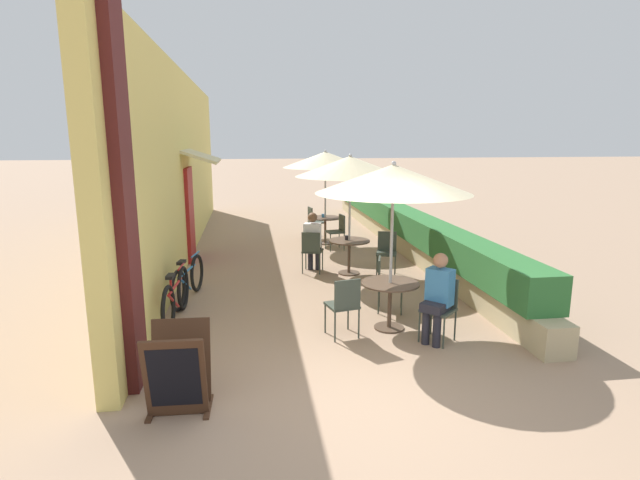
{
  "coord_description": "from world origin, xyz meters",
  "views": [
    {
      "loc": [
        -1.06,
        -4.92,
        2.77
      ],
      "look_at": [
        0.15,
        3.52,
        1.0
      ],
      "focal_mm": 28.0,
      "sensor_mm": 36.0,
      "label": 1
    }
  ],
  "objects_px": {
    "seated_patron_mid_left": "(313,239)",
    "cafe_chair_far_left": "(314,220)",
    "patio_table_near": "(390,294)",
    "cafe_chair_mid_right": "(387,250)",
    "cafe_chair_near_back": "(386,280)",
    "bicycle_second": "(188,280)",
    "seated_patron_near_right": "(438,294)",
    "patio_umbrella_mid": "(350,166)",
    "cafe_chair_near_left": "(344,302)",
    "cafe_chair_mid_left": "(312,248)",
    "coffee_cup_far": "(323,216)",
    "bicycle_leaning": "(176,297)",
    "patio_table_mid": "(349,248)",
    "menu_board": "(178,370)",
    "cafe_chair_far_right": "(338,229)",
    "patio_table_far": "(325,224)",
    "cafe_chair_near_right": "(441,304)",
    "coffee_cup_mid": "(347,238)",
    "patio_umbrella_far": "(325,160)",
    "patio_umbrella_near": "(393,179)"
  },
  "relations": [
    {
      "from": "cafe_chair_mid_left",
      "to": "coffee_cup_mid",
      "type": "bearing_deg",
      "value": 8.89
    },
    {
      "from": "coffee_cup_mid",
      "to": "bicycle_leaning",
      "type": "bearing_deg",
      "value": -143.02
    },
    {
      "from": "patio_table_mid",
      "to": "patio_umbrella_far",
      "type": "distance_m",
      "value": 3.42
    },
    {
      "from": "patio_umbrella_mid",
      "to": "patio_table_far",
      "type": "xyz_separation_m",
      "value": [
        -0.03,
        2.99,
        -1.66
      ]
    },
    {
      "from": "cafe_chair_near_right",
      "to": "patio_table_far",
      "type": "relative_size",
      "value": 1.03
    },
    {
      "from": "bicycle_leaning",
      "to": "patio_umbrella_mid",
      "type": "bearing_deg",
      "value": 40.01
    },
    {
      "from": "cafe_chair_near_left",
      "to": "coffee_cup_far",
      "type": "bearing_deg",
      "value": 71.09
    },
    {
      "from": "bicycle_leaning",
      "to": "menu_board",
      "type": "distance_m",
      "value": 2.65
    },
    {
      "from": "coffee_cup_far",
      "to": "bicycle_leaning",
      "type": "distance_m",
      "value": 6.1
    },
    {
      "from": "cafe_chair_mid_left",
      "to": "seated_patron_mid_left",
      "type": "relative_size",
      "value": 0.7
    },
    {
      "from": "cafe_chair_near_right",
      "to": "menu_board",
      "type": "bearing_deg",
      "value": 69.1
    },
    {
      "from": "cafe_chair_near_right",
      "to": "cafe_chair_mid_left",
      "type": "height_order",
      "value": "same"
    },
    {
      "from": "cafe_chair_near_left",
      "to": "seated_patron_near_right",
      "type": "height_order",
      "value": "seated_patron_near_right"
    },
    {
      "from": "seated_patron_mid_left",
      "to": "cafe_chair_far_right",
      "type": "xyz_separation_m",
      "value": [
        0.88,
        1.98,
        -0.17
      ]
    },
    {
      "from": "coffee_cup_far",
      "to": "bicycle_leaning",
      "type": "xyz_separation_m",
      "value": [
        -3.04,
        -5.27,
        -0.37
      ]
    },
    {
      "from": "cafe_chair_near_left",
      "to": "cafe_chair_far_left",
      "type": "distance_m",
      "value": 7.03
    },
    {
      "from": "cafe_chair_far_left",
      "to": "menu_board",
      "type": "relative_size",
      "value": 0.98
    },
    {
      "from": "seated_patron_near_right",
      "to": "cafe_chair_mid_right",
      "type": "xyz_separation_m",
      "value": [
        0.26,
        3.46,
        -0.17
      ]
    },
    {
      "from": "cafe_chair_far_left",
      "to": "bicycle_leaning",
      "type": "height_order",
      "value": "cafe_chair_far_left"
    },
    {
      "from": "patio_table_near",
      "to": "patio_table_mid",
      "type": "height_order",
      "value": "same"
    },
    {
      "from": "patio_table_near",
      "to": "patio_umbrella_mid",
      "type": "xyz_separation_m",
      "value": [
        0.01,
        3.04,
        1.66
      ]
    },
    {
      "from": "cafe_chair_mid_left",
      "to": "menu_board",
      "type": "bearing_deg",
      "value": -93.87
    },
    {
      "from": "seated_patron_mid_left",
      "to": "cafe_chair_far_left",
      "type": "distance_m",
      "value": 3.5
    },
    {
      "from": "bicycle_second",
      "to": "seated_patron_near_right",
      "type": "bearing_deg",
      "value": -22.26
    },
    {
      "from": "cafe_chair_mid_left",
      "to": "cafe_chair_mid_right",
      "type": "height_order",
      "value": "same"
    },
    {
      "from": "patio_umbrella_mid",
      "to": "seated_patron_mid_left",
      "type": "relative_size",
      "value": 1.95
    },
    {
      "from": "cafe_chair_near_back",
      "to": "seated_patron_mid_left",
      "type": "distance_m",
      "value": 2.7
    },
    {
      "from": "patio_umbrella_mid",
      "to": "menu_board",
      "type": "height_order",
      "value": "patio_umbrella_mid"
    },
    {
      "from": "patio_umbrella_mid",
      "to": "patio_table_near",
      "type": "bearing_deg",
      "value": -90.2
    },
    {
      "from": "patio_umbrella_far",
      "to": "cafe_chair_near_left",
      "type": "bearing_deg",
      "value": -96.37
    },
    {
      "from": "cafe_chair_far_right",
      "to": "bicycle_second",
      "type": "distance_m",
      "value": 4.82
    },
    {
      "from": "cafe_chair_near_left",
      "to": "cafe_chair_far_left",
      "type": "xyz_separation_m",
      "value": [
        0.5,
        7.01,
        0.0
      ]
    },
    {
      "from": "patio_umbrella_near",
      "to": "seated_patron_near_right",
      "type": "xyz_separation_m",
      "value": [
        0.49,
        -0.58,
        -1.51
      ]
    },
    {
      "from": "patio_table_near",
      "to": "seated_patron_near_right",
      "type": "distance_m",
      "value": 0.78
    },
    {
      "from": "cafe_chair_mid_right",
      "to": "cafe_chair_far_left",
      "type": "distance_m",
      "value": 4.01
    },
    {
      "from": "seated_patron_mid_left",
      "to": "cafe_chair_near_back",
      "type": "bearing_deg",
      "value": -53.73
    },
    {
      "from": "cafe_chair_near_back",
      "to": "patio_umbrella_mid",
      "type": "bearing_deg",
      "value": -159.67
    },
    {
      "from": "seated_patron_near_right",
      "to": "patio_table_far",
      "type": "bearing_deg",
      "value": -38.63
    },
    {
      "from": "patio_table_near",
      "to": "cafe_chair_near_back",
      "type": "relative_size",
      "value": 0.97
    },
    {
      "from": "coffee_cup_mid",
      "to": "patio_umbrella_far",
      "type": "bearing_deg",
      "value": 89.75
    },
    {
      "from": "patio_table_near",
      "to": "coffee_cup_mid",
      "type": "distance_m",
      "value": 3.1
    },
    {
      "from": "cafe_chair_near_left",
      "to": "seated_patron_near_right",
      "type": "relative_size",
      "value": 0.7
    },
    {
      "from": "cafe_chair_mid_left",
      "to": "cafe_chair_near_back",
      "type": "bearing_deg",
      "value": -52.27
    },
    {
      "from": "patio_table_near",
      "to": "cafe_chair_mid_right",
      "type": "distance_m",
      "value": 2.98
    },
    {
      "from": "cafe_chair_far_left",
      "to": "patio_umbrella_mid",
      "type": "bearing_deg",
      "value": -6.02
    },
    {
      "from": "patio_table_near",
      "to": "patio_table_mid",
      "type": "xyz_separation_m",
      "value": [
        0.01,
        3.04,
        0.0
      ]
    },
    {
      "from": "seated_patron_near_right",
      "to": "cafe_chair_mid_left",
      "type": "distance_m",
      "value": 3.98
    },
    {
      "from": "patio_table_mid",
      "to": "patio_umbrella_near",
      "type": "bearing_deg",
      "value": -90.2
    },
    {
      "from": "patio_umbrella_mid",
      "to": "coffee_cup_far",
      "type": "xyz_separation_m",
      "value": [
        -0.1,
        2.99,
        -1.45
      ]
    },
    {
      "from": "seated_patron_near_right",
      "to": "cafe_chair_mid_left",
      "type": "height_order",
      "value": "seated_patron_near_right"
    }
  ]
}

